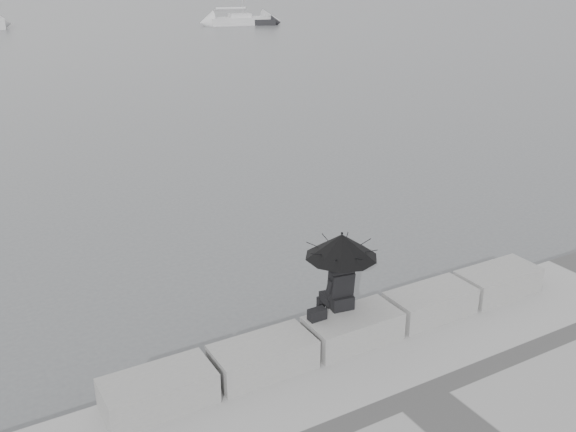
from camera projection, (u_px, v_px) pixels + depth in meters
ground at (337, 353)px, 11.40m from camera, size 360.00×360.00×0.00m
stone_block_far_left at (158, 391)px, 9.19m from camera, size 1.60×0.80×0.50m
stone_block_left at (263, 357)px, 9.98m from camera, size 1.60×0.80×0.50m
stone_block_centre at (353, 328)px, 10.76m from camera, size 1.60×0.80×0.50m
stone_block_right at (430, 303)px, 11.55m from camera, size 1.60×0.80×0.50m
stone_block_far_right at (498, 282)px, 12.33m from camera, size 1.60×0.80×0.50m
seated_person at (342, 253)px, 10.55m from camera, size 1.22×1.22×1.39m
bag at (317, 314)px, 10.52m from camera, size 0.29×0.17×0.19m
sailboat_right at (240, 20)px, 69.44m from camera, size 6.84×3.58×12.90m
small_motorboat at (251, 22)px, 69.60m from camera, size 5.45×3.91×1.10m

